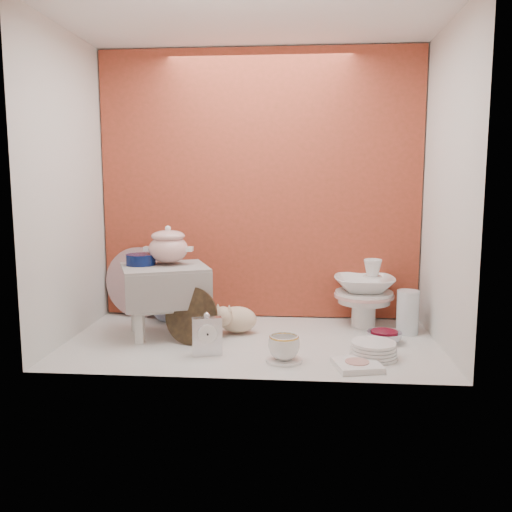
{
  "coord_description": "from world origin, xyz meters",
  "views": [
    {
      "loc": [
        0.23,
        -2.54,
        0.79
      ],
      "look_at": [
        0.02,
        0.02,
        0.42
      ],
      "focal_mm": 37.77,
      "sensor_mm": 36.0,
      "label": 1
    }
  ],
  "objects_px": {
    "soup_tureen": "(168,245)",
    "dinner_plate_stack": "(373,350)",
    "crystal_bowl": "(384,337)",
    "mantel_clock": "(207,334)",
    "plush_pig": "(237,319)",
    "floral_platter": "(139,282)",
    "porcelain_tower": "(364,293)",
    "blue_white_vase": "(169,300)",
    "step_stool": "(165,300)",
    "gold_rim_teacup": "(284,347)"
  },
  "relations": [
    {
      "from": "dinner_plate_stack",
      "to": "crystal_bowl",
      "type": "bearing_deg",
      "value": 70.5
    },
    {
      "from": "step_stool",
      "to": "plush_pig",
      "type": "bearing_deg",
      "value": -13.76
    },
    {
      "from": "soup_tureen",
      "to": "porcelain_tower",
      "type": "xyz_separation_m",
      "value": [
        1.01,
        0.19,
        -0.27
      ]
    },
    {
      "from": "mantel_clock",
      "to": "gold_rim_teacup",
      "type": "distance_m",
      "value": 0.35
    },
    {
      "from": "step_stool",
      "to": "floral_platter",
      "type": "distance_m",
      "value": 0.42
    },
    {
      "from": "blue_white_vase",
      "to": "porcelain_tower",
      "type": "bearing_deg",
      "value": -2.23
    },
    {
      "from": "step_stool",
      "to": "plush_pig",
      "type": "xyz_separation_m",
      "value": [
        0.36,
        0.05,
        -0.1
      ]
    },
    {
      "from": "plush_pig",
      "to": "porcelain_tower",
      "type": "height_order",
      "value": "porcelain_tower"
    },
    {
      "from": "soup_tureen",
      "to": "step_stool",
      "type": "bearing_deg",
      "value": -99.58
    },
    {
      "from": "mantel_clock",
      "to": "crystal_bowl",
      "type": "xyz_separation_m",
      "value": [
        0.83,
        0.26,
        -0.07
      ]
    },
    {
      "from": "soup_tureen",
      "to": "floral_platter",
      "type": "distance_m",
      "value": 0.46
    },
    {
      "from": "floral_platter",
      "to": "crystal_bowl",
      "type": "xyz_separation_m",
      "value": [
        1.33,
        -0.39,
        -0.17
      ]
    },
    {
      "from": "floral_platter",
      "to": "porcelain_tower",
      "type": "xyz_separation_m",
      "value": [
        1.27,
        -0.09,
        -0.02
      ]
    },
    {
      "from": "soup_tureen",
      "to": "blue_white_vase",
      "type": "distance_m",
      "value": 0.42
    },
    {
      "from": "mantel_clock",
      "to": "porcelain_tower",
      "type": "relative_size",
      "value": 0.53
    },
    {
      "from": "blue_white_vase",
      "to": "porcelain_tower",
      "type": "relative_size",
      "value": 0.61
    },
    {
      "from": "soup_tureen",
      "to": "mantel_clock",
      "type": "xyz_separation_m",
      "value": [
        0.26,
        -0.36,
        -0.36
      ]
    },
    {
      "from": "porcelain_tower",
      "to": "gold_rim_teacup",
      "type": "bearing_deg",
      "value": -123.91
    },
    {
      "from": "dinner_plate_stack",
      "to": "floral_platter",
      "type": "bearing_deg",
      "value": 153.46
    },
    {
      "from": "soup_tureen",
      "to": "crystal_bowl",
      "type": "height_order",
      "value": "soup_tureen"
    },
    {
      "from": "floral_platter",
      "to": "crystal_bowl",
      "type": "distance_m",
      "value": 1.4
    },
    {
      "from": "soup_tureen",
      "to": "dinner_plate_stack",
      "type": "relative_size",
      "value": 1.13
    },
    {
      "from": "step_stool",
      "to": "crystal_bowl",
      "type": "distance_m",
      "value": 1.1
    },
    {
      "from": "soup_tureen",
      "to": "gold_rim_teacup",
      "type": "relative_size",
      "value": 1.78
    },
    {
      "from": "mantel_clock",
      "to": "crystal_bowl",
      "type": "height_order",
      "value": "mantel_clock"
    },
    {
      "from": "gold_rim_teacup",
      "to": "crystal_bowl",
      "type": "relative_size",
      "value": 0.79
    },
    {
      "from": "mantel_clock",
      "to": "porcelain_tower",
      "type": "bearing_deg",
      "value": 21.41
    },
    {
      "from": "soup_tureen",
      "to": "dinner_plate_stack",
      "type": "height_order",
      "value": "soup_tureen"
    },
    {
      "from": "gold_rim_teacup",
      "to": "floral_platter",
      "type": "bearing_deg",
      "value": 140.59
    },
    {
      "from": "step_stool",
      "to": "porcelain_tower",
      "type": "distance_m",
      "value": 1.05
    },
    {
      "from": "step_stool",
      "to": "plush_pig",
      "type": "distance_m",
      "value": 0.38
    },
    {
      "from": "porcelain_tower",
      "to": "blue_white_vase",
      "type": "bearing_deg",
      "value": 177.77
    },
    {
      "from": "step_stool",
      "to": "blue_white_vase",
      "type": "distance_m",
      "value": 0.3
    },
    {
      "from": "soup_tureen",
      "to": "gold_rim_teacup",
      "type": "height_order",
      "value": "soup_tureen"
    },
    {
      "from": "mantel_clock",
      "to": "soup_tureen",
      "type": "bearing_deg",
      "value": 111.11
    },
    {
      "from": "step_stool",
      "to": "blue_white_vase",
      "type": "height_order",
      "value": "step_stool"
    },
    {
      "from": "blue_white_vase",
      "to": "gold_rim_teacup",
      "type": "relative_size",
      "value": 1.67
    },
    {
      "from": "blue_white_vase",
      "to": "gold_rim_teacup",
      "type": "distance_m",
      "value": 0.93
    },
    {
      "from": "floral_platter",
      "to": "porcelain_tower",
      "type": "height_order",
      "value": "floral_platter"
    },
    {
      "from": "step_stool",
      "to": "dinner_plate_stack",
      "type": "distance_m",
      "value": 1.06
    },
    {
      "from": "soup_tureen",
      "to": "porcelain_tower",
      "type": "bearing_deg",
      "value": 10.83
    },
    {
      "from": "soup_tureen",
      "to": "dinner_plate_stack",
      "type": "xyz_separation_m",
      "value": [
        1.0,
        -0.34,
        -0.42
      ]
    },
    {
      "from": "blue_white_vase",
      "to": "plush_pig",
      "type": "relative_size",
      "value": 0.89
    },
    {
      "from": "mantel_clock",
      "to": "plush_pig",
      "type": "bearing_deg",
      "value": 60.34
    },
    {
      "from": "plush_pig",
      "to": "porcelain_tower",
      "type": "xyz_separation_m",
      "value": [
        0.66,
        0.2,
        0.11
      ]
    },
    {
      "from": "dinner_plate_stack",
      "to": "plush_pig",
      "type": "bearing_deg",
      "value": 152.59
    },
    {
      "from": "step_stool",
      "to": "gold_rim_teacup",
      "type": "distance_m",
      "value": 0.72
    },
    {
      "from": "dinner_plate_stack",
      "to": "mantel_clock",
      "type": "bearing_deg",
      "value": -178.36
    },
    {
      "from": "step_stool",
      "to": "blue_white_vase",
      "type": "xyz_separation_m",
      "value": [
        -0.05,
        0.29,
        -0.06
      ]
    },
    {
      "from": "blue_white_vase",
      "to": "porcelain_tower",
      "type": "distance_m",
      "value": 1.08
    }
  ]
}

